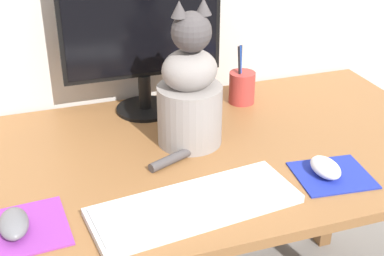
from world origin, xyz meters
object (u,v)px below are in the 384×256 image
at_px(computer_mouse_left, 14,224).
at_px(keyboard, 195,204).
at_px(monitor, 142,33).
at_px(pen_cup, 242,87).
at_px(cat, 190,93).
at_px(computer_mouse_right, 325,168).

bearing_deg(computer_mouse_left, keyboard, -6.49).
bearing_deg(monitor, computer_mouse_left, -129.82).
relative_size(monitor, pen_cup, 2.53).
xyz_separation_m(monitor, pen_cup, (0.29, -0.04, -0.19)).
xyz_separation_m(computer_mouse_left, cat, (0.45, 0.24, 0.12)).
xyz_separation_m(keyboard, computer_mouse_right, (0.33, 0.03, 0.01)).
distance_m(computer_mouse_left, cat, 0.52).
relative_size(keyboard, cat, 1.23).
bearing_deg(cat, pen_cup, 35.93).
distance_m(cat, pen_cup, 0.31).
bearing_deg(computer_mouse_left, pen_cup, 32.34).
distance_m(monitor, pen_cup, 0.35).
bearing_deg(cat, computer_mouse_left, -155.40).
bearing_deg(cat, keyboard, -110.08).
height_order(keyboard, computer_mouse_right, computer_mouse_right).
bearing_deg(keyboard, monitor, 80.97).
relative_size(monitor, computer_mouse_right, 4.72).
bearing_deg(keyboard, cat, 66.90).
height_order(cat, pen_cup, cat).
bearing_deg(pen_cup, computer_mouse_right, -87.38).
bearing_deg(cat, computer_mouse_right, -49.69).
height_order(keyboard, cat, cat).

